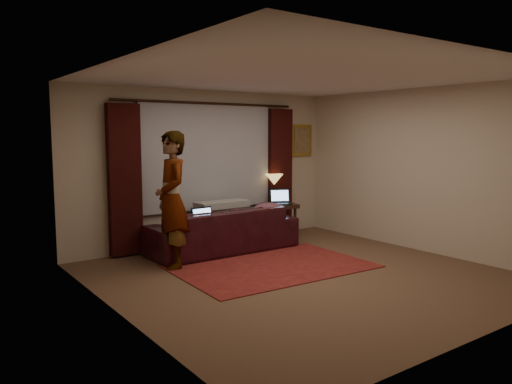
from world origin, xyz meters
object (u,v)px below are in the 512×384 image
(tiffany_lamp, at_px, (274,188))
(laptop_table, at_px, (281,197))
(end_table, at_px, (279,220))
(person, at_px, (172,200))
(laptop_sofa, at_px, (207,217))
(sofa, at_px, (223,221))

(tiffany_lamp, height_order, laptop_table, tiffany_lamp)
(end_table, xyz_separation_m, tiffany_lamp, (-0.01, 0.15, 0.57))
(laptop_table, relative_size, person, 0.20)
(laptop_sofa, bearing_deg, end_table, 11.87)
(sofa, height_order, tiffany_lamp, tiffany_lamp)
(laptop_sofa, bearing_deg, sofa, 20.74)
(sofa, bearing_deg, person, 20.58)
(sofa, bearing_deg, tiffany_lamp, -161.14)
(laptop_sofa, height_order, end_table, laptop_sofa)
(sofa, distance_m, laptop_table, 1.44)
(laptop_sofa, xyz_separation_m, laptop_table, (1.78, 0.44, 0.13))
(laptop_sofa, relative_size, laptop_table, 1.01)
(sofa, relative_size, person, 1.26)
(laptop_table, bearing_deg, laptop_sofa, -138.65)
(laptop_sofa, bearing_deg, tiffany_lamp, 16.22)
(sofa, relative_size, laptop_sofa, 6.11)
(sofa, xyz_separation_m, laptop_table, (1.39, 0.26, 0.26))
(laptop_sofa, xyz_separation_m, tiffany_lamp, (1.81, 0.66, 0.26))
(sofa, bearing_deg, laptop_table, -169.44)
(person, bearing_deg, end_table, 116.56)
(end_table, xyz_separation_m, laptop_table, (-0.03, -0.07, 0.44))
(tiffany_lamp, distance_m, laptop_table, 0.26)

